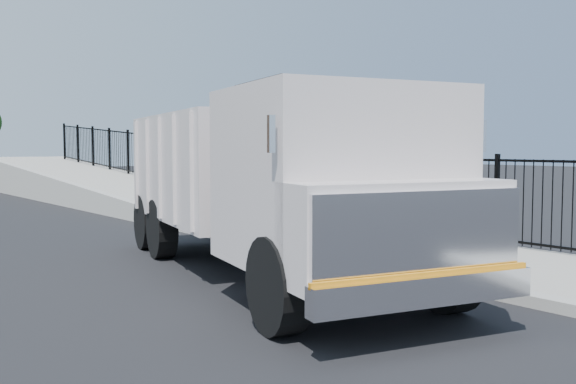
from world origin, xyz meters
TOP-DOWN VIEW (x-y plane):
  - ground at (0.00, 0.00)m, footprint 120.00×120.00m
  - sidewalk at (1.93, -2.00)m, footprint 3.55×12.00m
  - curb at (0.00, -2.00)m, footprint 0.30×12.00m
  - ramp at (2.12, 16.00)m, footprint 3.95×24.06m
  - iron_fence at (3.55, 12.00)m, footprint 0.10×28.00m
  - truck at (-1.66, 0.60)m, footprint 4.55×8.88m
  - worker at (1.13, -0.47)m, footprint 0.71×0.83m

SIDE VIEW (x-z plane):
  - ground at x=0.00m, z-range 0.00..0.00m
  - ramp at x=2.12m, z-range -1.60..1.60m
  - sidewalk at x=1.93m, z-range 0.00..0.12m
  - curb at x=0.00m, z-range 0.00..0.16m
  - iron_fence at x=3.55m, z-range 0.00..1.80m
  - worker at x=1.13m, z-range 0.12..2.05m
  - truck at x=-1.66m, z-range 0.18..3.09m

